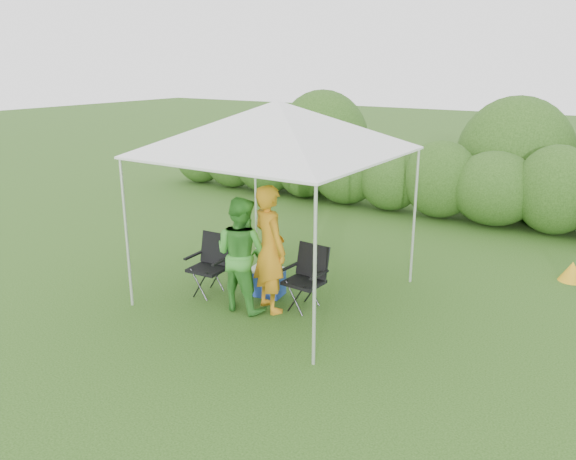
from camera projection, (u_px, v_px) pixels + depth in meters
The scene contains 9 objects.
ground at pixel (259, 304), 8.03m from camera, with size 70.00×70.00×0.00m, color #335A1C.
hedge at pixel (416, 178), 12.59m from camera, with size 14.36×1.53×1.80m.
canopy at pixel (277, 127), 7.72m from camera, with size 3.10×3.10×2.83m.
chair_right at pixel (307, 273), 7.82m from camera, with size 0.58×0.53×0.89m.
chair_left at pixel (211, 260), 8.32m from camera, with size 0.58×0.53×0.89m.
man at pixel (270, 249), 7.63m from camera, with size 0.65×0.43×1.78m, color #C47A16.
woman at pixel (241, 254), 7.68m from camera, with size 0.78×0.61×1.61m, color #3C912F.
cooler at pixel (267, 282), 8.31m from camera, with size 0.54×0.43×0.41m.
bottle at pixel (269, 263), 8.15m from camera, with size 0.06×0.06×0.24m, color #592D0C.
Camera 1 is at (4.38, -5.96, 3.33)m, focal length 35.00 mm.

